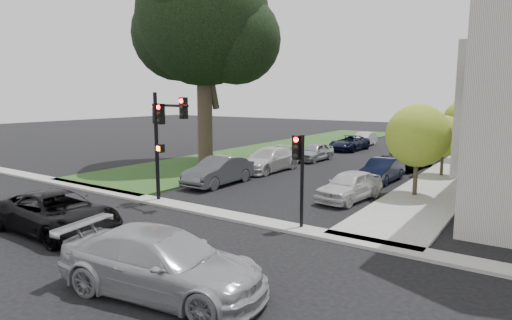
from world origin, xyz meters
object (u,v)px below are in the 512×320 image
Objects in this scene: car_parked_5 at (219,171)px; car_parked_1 at (382,170)px; car_cross_near at (57,213)px; car_parked_6 at (268,160)px; small_tree_c at (465,121)px; traffic_signal_secondary at (299,164)px; small_tree_b at (444,136)px; car_parked_8 at (349,143)px; car_parked_9 at (364,139)px; traffic_signal_main at (163,127)px; eucalyptus at (202,19)px; car_cross_far at (162,263)px; car_parked_7 at (314,152)px; small_tree_a at (418,136)px; car_parked_2 at (406,158)px; car_parked_0 at (350,186)px.

car_parked_1 is at bearing 38.59° from car_parked_5.
car_cross_near is 1.02× the size of car_parked_6.
small_tree_c is at bearing 59.55° from car_parked_5.
traffic_signal_secondary is at bearing -50.15° from car_parked_6.
car_cross_near is at bearing -115.64° from small_tree_b.
car_parked_8 is (-9.83, 9.15, -1.87)m from small_tree_b.
traffic_signal_secondary is at bearing -86.37° from car_parked_1.
traffic_signal_main is at bearing -90.03° from car_parked_9.
small_tree_c is 1.14× the size of car_parked_9.
small_tree_c is (15.92, 11.90, -7.33)m from eucalyptus.
small_tree_c is 0.87× the size of car_parked_6.
traffic_signal_main is 13.11m from car_parked_1.
eucalyptus reaches higher than small_tree_b.
car_cross_far reaches higher than car_parked_6.
car_parked_7 is at bearing 145.67° from car_parked_1.
car_parked_6 is at bearing -88.98° from car_parked_8.
small_tree_c reaches higher than car_parked_6.
car_parked_6 is at bearing -1.91° from eucalyptus.
small_tree_a reaches higher than traffic_signal_secondary.
small_tree_a is at bearing -55.62° from car_parked_8.
eucalyptus reaches higher than small_tree_c.
car_parked_2 is 13.42m from car_parked_9.
car_parked_5 is at bearing -91.02° from car_parked_9.
eucalyptus reaches higher than car_parked_8.
car_parked_0 is 8.93m from car_parked_6.
car_parked_8 is (-7.50, 23.55, -1.83)m from traffic_signal_secondary.
small_tree_a is 8.27m from traffic_signal_secondary.
small_tree_b is 9.49m from car_parked_0.
car_cross_near is at bearing -142.88° from traffic_signal_secondary.
small_tree_a is at bearing -9.78° from car_parked_6.
car_parked_9 is at bearing 115.59° from car_parked_1.
car_cross_far reaches higher than car_parked_1.
car_parked_7 is (-9.64, -6.17, -2.45)m from small_tree_c.
small_tree_b is at bearing -90.00° from small_tree_c.
car_parked_9 is (-7.28, 34.42, -0.14)m from car_cross_far.
car_parked_8 is (-7.07, 7.17, -0.04)m from car_parked_2.
car_parked_5 is at bearing -43.36° from eucalyptus.
car_cross_far is 1.17× the size of car_parked_5.
car_parked_0 reaches higher than car_parked_7.
small_tree_c is at bearing 90.00° from small_tree_a.
traffic_signal_main is 0.92× the size of car_cross_far.
small_tree_a is 0.84× the size of car_cross_near.
traffic_signal_secondary is 0.86× the size of car_parked_1.
car_parked_2 is 1.28× the size of car_parked_7.
car_parked_1 is at bearing -102.84° from small_tree_c.
car_parked_1 is (0.07, 17.44, -0.13)m from car_cross_far.
car_parked_5 is 1.16× the size of car_parked_9.
car_parked_5 is at bearing 95.64° from traffic_signal_main.
car_parked_1 is at bearing 2.20° from eucalyptus.
eucalyptus is 23.57m from car_cross_far.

